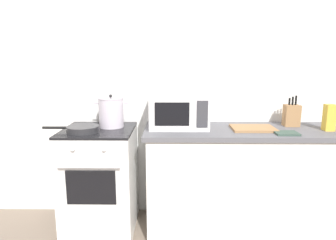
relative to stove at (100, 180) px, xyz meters
name	(u,v)px	position (x,y,z in m)	size (l,w,h in m)	color
back_wall	(174,87)	(0.65, 0.37, 0.79)	(4.40, 0.10, 2.50)	silver
lower_cabinet_right	(241,181)	(1.25, 0.02, -0.02)	(1.64, 0.56, 0.88)	white
countertop_right	(244,131)	(1.25, 0.02, 0.44)	(1.70, 0.60, 0.04)	#59595E
stove	(100,180)	(0.00, 0.00, 0.00)	(0.60, 0.64, 0.92)	white
stock_pot	(111,112)	(0.10, 0.09, 0.59)	(0.30, 0.22, 0.29)	silver
frying_pan	(82,129)	(-0.10, -0.11, 0.48)	(0.46, 0.26, 0.05)	#28282B
microwave	(179,110)	(0.69, 0.08, 0.61)	(0.50, 0.37, 0.30)	white
cutting_board	(253,128)	(1.32, 0.00, 0.47)	(0.36, 0.26, 0.02)	#997047
knife_block	(292,115)	(1.70, 0.14, 0.56)	(0.13, 0.10, 0.27)	#997047
pasta_box	(329,118)	(1.94, -0.03, 0.57)	(0.08, 0.08, 0.22)	gold
oven_mitt	(286,133)	(1.54, -0.16, 0.47)	(0.18, 0.14, 0.02)	#384C42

